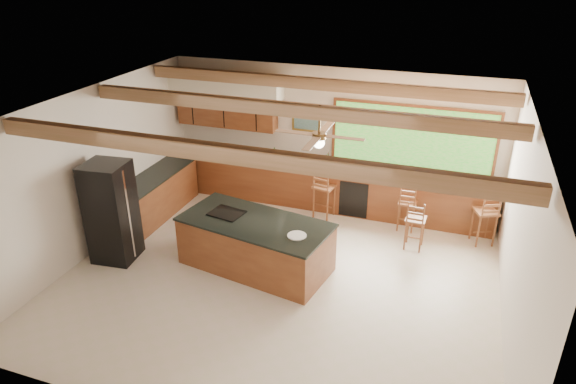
% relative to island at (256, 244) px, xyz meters
% --- Properties ---
extents(ground, '(7.20, 7.20, 0.00)m').
position_rel_island_xyz_m(ground, '(0.52, -0.20, -0.46)').
color(ground, beige).
rests_on(ground, ground).
extents(room_shell, '(7.27, 6.54, 3.02)m').
position_rel_island_xyz_m(room_shell, '(0.35, 0.45, 1.76)').
color(room_shell, beige).
rests_on(room_shell, ground).
extents(counter_run, '(7.12, 3.10, 1.22)m').
position_rel_island_xyz_m(counter_run, '(-0.29, 2.32, 0.01)').
color(counter_run, brown).
rests_on(counter_run, ground).
extents(island, '(2.79, 1.66, 0.93)m').
position_rel_island_xyz_m(island, '(0.00, 0.00, 0.00)').
color(island, brown).
rests_on(island, ground).
extents(refrigerator, '(0.79, 0.77, 1.85)m').
position_rel_island_xyz_m(refrigerator, '(-2.53, -0.55, 0.47)').
color(refrigerator, black).
rests_on(refrigerator, ground).
extents(bar_stool_a, '(0.48, 0.48, 1.14)m').
position_rel_island_xyz_m(bar_stool_a, '(0.62, 2.19, 0.22)').
color(bar_stool_a, brown).
rests_on(bar_stool_a, ground).
extents(bar_stool_b, '(0.38, 0.38, 1.01)m').
position_rel_island_xyz_m(bar_stool_b, '(2.58, 1.52, 0.14)').
color(bar_stool_b, brown).
rests_on(bar_stool_b, ground).
extents(bar_stool_c, '(0.36, 0.36, 0.99)m').
position_rel_island_xyz_m(bar_stool_c, '(2.34, 2.20, 0.13)').
color(bar_stool_c, brown).
rests_on(bar_stool_c, ground).
extents(bar_stool_d, '(0.53, 0.53, 1.12)m').
position_rel_island_xyz_m(bar_stool_d, '(3.80, 2.13, 0.21)').
color(bar_stool_d, brown).
rests_on(bar_stool_d, ground).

